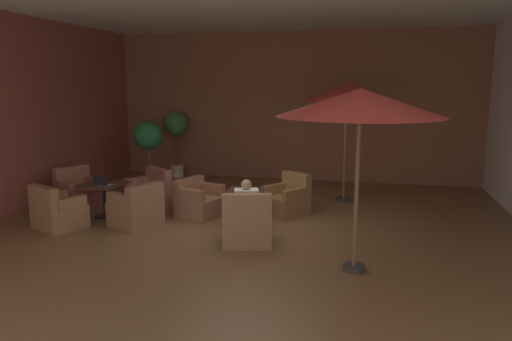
{
  "coord_description": "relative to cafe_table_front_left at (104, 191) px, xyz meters",
  "views": [
    {
      "loc": [
        2.06,
        -8.27,
        2.67
      ],
      "look_at": [
        0.0,
        0.5,
        1.03
      ],
      "focal_mm": 33.67,
      "sensor_mm": 36.0,
      "label": 1
    }
  ],
  "objects": [
    {
      "name": "armchair_front_left_west",
      "position": [
        0.92,
        -0.41,
        -0.21
      ],
      "size": [
        1.04,
        1.04,
        0.83
      ],
      "color": "brown",
      "rests_on": "ground_plane"
    },
    {
      "name": "armchair_front_left_east",
      "position": [
        -0.9,
        0.46,
        -0.2
      ],
      "size": [
        1.0,
        1.02,
        0.9
      ],
      "color": "#915141",
      "rests_on": "ground_plane"
    },
    {
      "name": "patio_umbrella_tall_red",
      "position": [
        4.65,
        2.48,
        1.95
      ],
      "size": [
        2.07,
        2.07,
        2.7
      ],
      "color": "#2D2D2D",
      "rests_on": "ground_plane"
    },
    {
      "name": "cafe_table_front_left",
      "position": [
        0.0,
        0.0,
        0.0
      ],
      "size": [
        0.87,
        0.87,
        0.69
      ],
      "color": "black",
      "rests_on": "ground_plane"
    },
    {
      "name": "patio_umbrella_center_beige",
      "position": [
        5.03,
        -1.75,
        1.87
      ],
      "size": [
        2.31,
        2.31,
        2.61
      ],
      "color": "#2D2D2D",
      "rests_on": "ground_plane"
    },
    {
      "name": "armchair_front_right_south",
      "position": [
        3.23,
        -1.0,
        -0.2
      ],
      "size": [
        0.98,
        0.97,
        0.93
      ],
      "color": "#8A5E44",
      "rests_on": "ground_plane"
    },
    {
      "name": "ground_plane",
      "position": [
        3.09,
        -0.23,
        -0.54
      ],
      "size": [
        10.17,
        10.01,
        0.02
      ],
      "primitive_type": "cube",
      "color": "brown"
    },
    {
      "name": "patron_blue_shirt",
      "position": [
        3.22,
        -0.95,
        0.19
      ],
      "size": [
        0.44,
        0.34,
        0.65
      ],
      "color": "silver",
      "rests_on": "ground_plane"
    },
    {
      "name": "armchair_front_right_east",
      "position": [
        1.86,
        0.46,
        -0.24
      ],
      "size": [
        0.97,
        1.02,
        0.77
      ],
      "color": "brown",
      "rests_on": "ground_plane"
    },
    {
      "name": "cafe_table_front_right",
      "position": [
        2.92,
        0.09,
        -0.01
      ],
      "size": [
        0.7,
        0.7,
        0.69
      ],
      "color": "black",
      "rests_on": "ground_plane"
    },
    {
      "name": "potted_tree_mid_left",
      "position": [
        -0.2,
        2.49,
        0.71
      ],
      "size": [
        0.72,
        0.72,
        1.76
      ],
      "color": "#3C3935",
      "rests_on": "ground_plane"
    },
    {
      "name": "iced_drink_cup",
      "position": [
        -0.05,
        0.11,
        0.21
      ],
      "size": [
        0.08,
        0.08,
        0.11
      ],
      "primitive_type": "cylinder",
      "color": "white",
      "rests_on": "cafe_table_front_left"
    },
    {
      "name": "open_laptop",
      "position": [
        0.07,
        -0.16,
        0.21
      ],
      "size": [
        0.32,
        0.23,
        0.2
      ],
      "color": "#9EA0A5",
      "rests_on": "cafe_table_front_left"
    },
    {
      "name": "potted_tree_left_corner",
      "position": [
        -0.19,
        4.26,
        0.84
      ],
      "size": [
        0.69,
        0.69,
        1.89
      ],
      "color": "silver",
      "rests_on": "ground_plane"
    },
    {
      "name": "wall_left_accent",
      "position": [
        -1.95,
        -0.23,
        1.51
      ],
      "size": [
        0.08,
        10.01,
        4.08
      ],
      "primitive_type": "cube",
      "color": "brown",
      "rests_on": "ground_plane"
    },
    {
      "name": "armchair_front_right_north",
      "position": [
        3.59,
        1.02,
        -0.23
      ],
      "size": [
        1.03,
        1.04,
        0.85
      ],
      "color": "brown",
      "rests_on": "ground_plane"
    },
    {
      "name": "wall_back_brick",
      "position": [
        3.09,
        4.74,
        1.51
      ],
      "size": [
        10.17,
        0.08,
        4.08
      ],
      "primitive_type": "cube",
      "color": "brown",
      "rests_on": "ground_plane"
    },
    {
      "name": "armchair_front_left_north",
      "position": [
        0.55,
        0.85,
        -0.21
      ],
      "size": [
        1.09,
        1.09,
        0.85
      ],
      "color": "#935346",
      "rests_on": "ground_plane"
    },
    {
      "name": "armchair_front_left_south",
      "position": [
        -0.43,
        -0.91,
        -0.22
      ],
      "size": [
        1.06,
        1.03,
        0.84
      ],
      "color": "#8E5D40",
      "rests_on": "ground_plane"
    }
  ]
}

